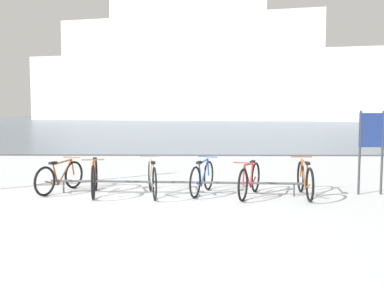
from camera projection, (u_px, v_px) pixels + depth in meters
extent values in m
cube|color=silver|center=(77.00, 241.00, 6.16)|extent=(80.00, 22.00, 0.08)
cube|color=slate|center=(187.00, 120.00, 71.93)|extent=(80.00, 110.00, 0.08)
cube|color=#47474C|center=(154.00, 156.00, 17.12)|extent=(80.00, 0.50, 0.05)
cylinder|color=#4C5156|center=(177.00, 182.00, 9.24)|extent=(5.68, 0.36, 0.05)
cylinder|color=#4C5156|center=(64.00, 187.00, 9.42)|extent=(0.04, 0.04, 0.28)
cylinder|color=#4C5156|center=(294.00, 190.00, 9.07)|extent=(0.04, 0.04, 0.28)
torus|color=black|center=(74.00, 175.00, 9.99)|extent=(0.29, 0.63, 0.65)
torus|color=black|center=(45.00, 181.00, 9.08)|extent=(0.29, 0.63, 0.65)
cylinder|color=brown|center=(65.00, 172.00, 9.68)|extent=(0.22, 0.50, 0.55)
cylinder|color=brown|center=(56.00, 175.00, 9.39)|extent=(0.10, 0.18, 0.49)
cylinder|color=brown|center=(63.00, 162.00, 9.59)|extent=(0.27, 0.61, 0.08)
cylinder|color=brown|center=(52.00, 183.00, 9.28)|extent=(0.19, 0.41, 0.18)
cylinder|color=brown|center=(73.00, 167.00, 9.94)|extent=(0.07, 0.11, 0.38)
cube|color=black|center=(53.00, 163.00, 9.30)|extent=(0.15, 0.22, 0.05)
cylinder|color=brown|center=(71.00, 157.00, 9.88)|extent=(0.44, 0.19, 0.02)
torus|color=black|center=(93.00, 183.00, 8.72)|extent=(0.18, 0.72, 0.72)
torus|color=black|center=(96.00, 175.00, 9.72)|extent=(0.18, 0.72, 0.72)
cylinder|color=brown|center=(94.00, 174.00, 9.04)|extent=(0.13, 0.54, 0.61)
cylinder|color=brown|center=(95.00, 173.00, 9.36)|extent=(0.07, 0.19, 0.54)
cylinder|color=brown|center=(94.00, 161.00, 9.09)|extent=(0.16, 0.66, 0.09)
cylinder|color=brown|center=(95.00, 180.00, 9.52)|extent=(0.12, 0.45, 0.20)
cylinder|color=brown|center=(93.00, 172.00, 8.74)|extent=(0.06, 0.12, 0.43)
cube|color=black|center=(95.00, 159.00, 9.41)|extent=(0.12, 0.21, 0.05)
cylinder|color=brown|center=(93.00, 160.00, 8.76)|extent=(0.46, 0.11, 0.02)
torus|color=black|center=(150.00, 176.00, 9.67)|extent=(0.17, 0.69, 0.70)
torus|color=black|center=(155.00, 184.00, 8.64)|extent=(0.17, 0.69, 0.70)
cylinder|color=gray|center=(151.00, 173.00, 9.32)|extent=(0.14, 0.55, 0.60)
cylinder|color=gray|center=(153.00, 176.00, 8.99)|extent=(0.07, 0.20, 0.53)
cylinder|color=gray|center=(152.00, 161.00, 9.22)|extent=(0.17, 0.68, 0.09)
cylinder|color=gray|center=(154.00, 186.00, 8.86)|extent=(0.13, 0.46, 0.19)
cylinder|color=gray|center=(150.00, 167.00, 9.61)|extent=(0.06, 0.12, 0.42)
cube|color=black|center=(153.00, 163.00, 8.89)|extent=(0.12, 0.21, 0.05)
cylinder|color=gray|center=(150.00, 156.00, 9.55)|extent=(0.46, 0.11, 0.02)
torus|color=black|center=(209.00, 175.00, 9.79)|extent=(0.26, 0.66, 0.68)
torus|color=black|center=(195.00, 182.00, 8.89)|extent=(0.26, 0.66, 0.68)
cylinder|color=#3359B2|center=(205.00, 172.00, 9.48)|extent=(0.20, 0.49, 0.57)
cylinder|color=#3359B2|center=(200.00, 175.00, 9.20)|extent=(0.09, 0.18, 0.51)
cylinder|color=#3359B2|center=(204.00, 162.00, 9.40)|extent=(0.23, 0.60, 0.08)
cylinder|color=#3359B2|center=(198.00, 184.00, 9.09)|extent=(0.17, 0.41, 0.19)
cylinder|color=#3359B2|center=(208.00, 167.00, 9.74)|extent=(0.07, 0.11, 0.40)
cube|color=black|center=(199.00, 162.00, 9.10)|extent=(0.14, 0.22, 0.05)
cylinder|color=#3359B2|center=(208.00, 157.00, 9.68)|extent=(0.44, 0.17, 0.02)
torus|color=black|center=(243.00, 185.00, 8.57)|extent=(0.30, 0.65, 0.68)
torus|color=black|center=(255.00, 177.00, 9.54)|extent=(0.30, 0.65, 0.68)
cylinder|color=#B22D2D|center=(247.00, 177.00, 8.87)|extent=(0.24, 0.53, 0.57)
cylinder|color=#B22D2D|center=(251.00, 175.00, 9.19)|extent=(0.10, 0.19, 0.51)
cylinder|color=#B22D2D|center=(248.00, 164.00, 8.92)|extent=(0.29, 0.65, 0.08)
cylinder|color=#B22D2D|center=(253.00, 182.00, 9.34)|extent=(0.20, 0.44, 0.19)
cylinder|color=#B22D2D|center=(244.00, 175.00, 8.59)|extent=(0.08, 0.12, 0.40)
cube|color=black|center=(252.00, 162.00, 9.24)|extent=(0.15, 0.22, 0.05)
cylinder|color=#B22D2D|center=(244.00, 163.00, 8.60)|extent=(0.44, 0.19, 0.02)
torus|color=black|center=(301.00, 177.00, 9.52)|extent=(0.09, 0.71, 0.71)
torus|color=black|center=(310.00, 185.00, 8.51)|extent=(0.09, 0.71, 0.71)
cylinder|color=brown|center=(303.00, 173.00, 9.18)|extent=(0.07, 0.54, 0.60)
cylinder|color=brown|center=(306.00, 177.00, 8.86)|extent=(0.05, 0.19, 0.53)
cylinder|color=brown|center=(304.00, 162.00, 9.09)|extent=(0.08, 0.66, 0.09)
cylinder|color=brown|center=(308.00, 187.00, 8.73)|extent=(0.06, 0.45, 0.19)
cylinder|color=brown|center=(301.00, 168.00, 9.47)|extent=(0.04, 0.11, 0.42)
cube|color=black|center=(307.00, 163.00, 8.76)|extent=(0.09, 0.20, 0.05)
cylinder|color=brown|center=(302.00, 157.00, 9.41)|extent=(0.46, 0.05, 0.02)
cylinder|color=#33383D|center=(360.00, 153.00, 9.23)|extent=(0.05, 0.05, 1.85)
cylinder|color=#33383D|center=(382.00, 153.00, 9.22)|extent=(0.05, 0.05, 1.85)
cube|color=navy|center=(372.00, 130.00, 9.18)|extent=(0.55, 0.04, 0.75)
cube|color=white|center=(198.00, 88.00, 71.04)|extent=(58.48, 21.50, 10.91)
cube|color=white|center=(189.00, 37.00, 70.67)|extent=(44.06, 17.03, 6.00)
cube|color=white|center=(189.00, 10.00, 70.29)|extent=(26.82, 11.93, 3.05)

